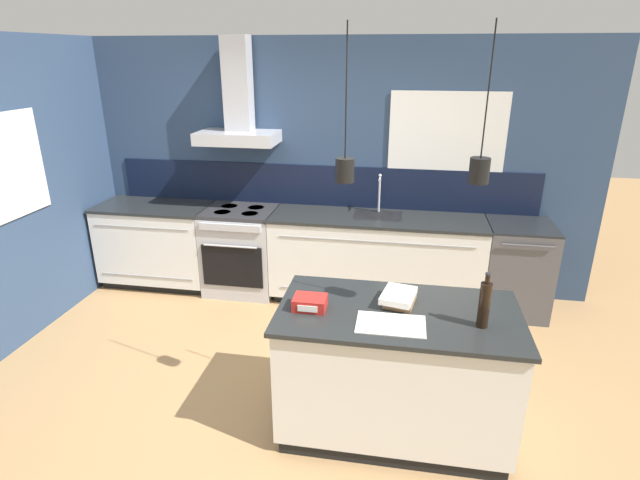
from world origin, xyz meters
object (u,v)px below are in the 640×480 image
at_px(bottle_on_island, 484,304).
at_px(red_supply_box, 310,303).
at_px(oven_range, 242,250).
at_px(dishwasher, 515,268).
at_px(book_stack, 399,298).

bearing_deg(bottle_on_island, red_supply_box, 177.72).
relative_size(oven_range, bottle_on_island, 2.62).
bearing_deg(red_supply_box, dishwasher, 49.74).
bearing_deg(oven_range, book_stack, -46.93).
xyz_separation_m(book_stack, red_supply_box, (-0.56, -0.17, -0.00)).
height_order(dishwasher, bottle_on_island, bottle_on_island).
relative_size(dishwasher, red_supply_box, 4.37).
relative_size(book_stack, red_supply_box, 1.46).
relative_size(dishwasher, book_stack, 3.00).
bearing_deg(book_stack, red_supply_box, -163.41).
bearing_deg(bottle_on_island, oven_range, 137.31).
xyz_separation_m(oven_range, dishwasher, (2.80, 0.00, -0.00)).
xyz_separation_m(oven_range, bottle_on_island, (2.18, -2.01, 0.60)).
bearing_deg(red_supply_box, book_stack, 16.59).
bearing_deg(book_stack, oven_range, 133.07).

